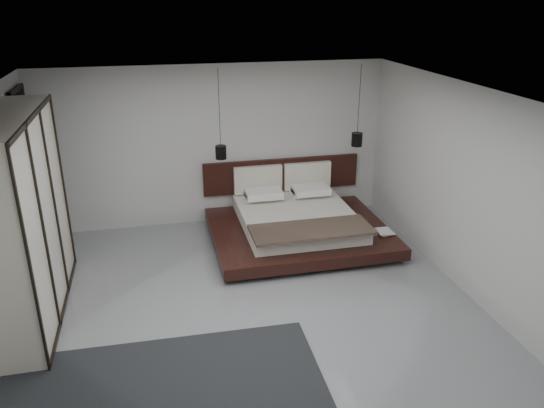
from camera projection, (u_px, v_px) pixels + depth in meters
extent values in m
plane|color=gray|center=(249.00, 307.00, 7.04)|extent=(6.00, 6.00, 0.00)
plane|color=white|center=(245.00, 95.00, 6.00)|extent=(6.00, 6.00, 0.00)
plane|color=beige|center=(216.00, 146.00, 9.24)|extent=(6.00, 0.00, 6.00)
plane|color=beige|center=(324.00, 364.00, 3.81)|extent=(6.00, 0.00, 6.00)
plane|color=beige|center=(466.00, 190.00, 7.15)|extent=(0.00, 6.00, 6.00)
cube|color=black|center=(30.00, 173.00, 8.16)|extent=(0.05, 0.90, 2.60)
cube|color=black|center=(299.00, 240.00, 8.86)|extent=(2.26, 1.85, 0.08)
cube|color=black|center=(299.00, 232.00, 8.81)|extent=(2.87, 2.36, 0.18)
cube|color=silver|center=(297.00, 218.00, 8.85)|extent=(1.85, 2.05, 0.23)
cube|color=black|center=(311.00, 230.00, 8.08)|extent=(1.87, 0.72, 0.05)
cube|color=white|center=(262.00, 194.00, 9.41)|extent=(0.64, 0.41, 0.12)
cube|color=white|center=(309.00, 190.00, 9.60)|extent=(0.64, 0.41, 0.12)
cube|color=white|center=(264.00, 194.00, 9.26)|extent=(0.64, 0.41, 0.12)
cube|color=white|center=(311.00, 190.00, 9.44)|extent=(0.64, 0.41, 0.12)
cube|color=black|center=(282.00, 175.00, 9.68)|extent=(2.87, 0.08, 0.60)
cube|color=silver|center=(258.00, 180.00, 9.51)|extent=(0.87, 0.10, 0.50)
cube|color=silver|center=(307.00, 176.00, 9.70)|extent=(0.87, 0.10, 0.50)
imported|color=#99724C|center=(378.00, 232.00, 8.55)|extent=(0.24, 0.32, 0.03)
imported|color=#99724C|center=(378.00, 232.00, 8.51)|extent=(0.23, 0.30, 0.02)
cylinder|color=black|center=(219.00, 108.00, 8.37)|extent=(0.01, 0.01, 1.23)
cylinder|color=black|center=(221.00, 152.00, 8.64)|extent=(0.18, 0.18, 0.22)
cylinder|color=#FFE0B2|center=(221.00, 158.00, 8.68)|extent=(0.13, 0.13, 0.01)
cylinder|color=black|center=(359.00, 99.00, 8.85)|extent=(0.01, 0.01, 1.15)
cylinder|color=black|center=(357.00, 139.00, 9.11)|extent=(0.19, 0.19, 0.23)
cylinder|color=#FFE0B2|center=(357.00, 145.00, 9.15)|extent=(0.14, 0.14, 0.01)
cube|color=beige|center=(23.00, 220.00, 6.48)|extent=(0.60, 2.59, 2.59)
cube|color=black|center=(33.00, 116.00, 6.08)|extent=(0.03, 2.59, 0.06)
cube|color=black|center=(65.00, 305.00, 7.02)|extent=(0.03, 2.59, 0.06)
cube|color=black|center=(30.00, 267.00, 5.37)|extent=(0.03, 0.05, 2.59)
cube|color=black|center=(44.00, 232.00, 6.16)|extent=(0.03, 0.05, 2.59)
cube|color=black|center=(55.00, 205.00, 6.94)|extent=(0.03, 0.05, 2.59)
cube|color=black|center=(63.00, 184.00, 7.72)|extent=(0.03, 0.05, 2.59)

